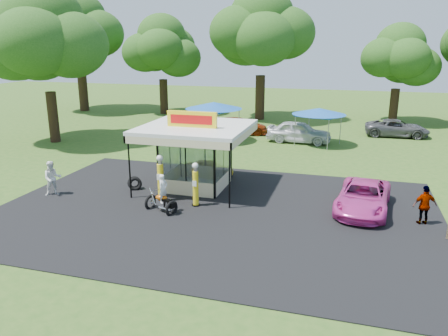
% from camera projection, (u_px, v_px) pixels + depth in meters
% --- Properties ---
extents(ground, '(120.00, 120.00, 0.00)m').
position_uv_depth(ground, '(201.00, 228.00, 18.34)').
color(ground, '#2D551A').
rests_on(ground, ground).
extents(asphalt_apron, '(20.00, 14.00, 0.04)m').
position_uv_depth(asphalt_apron, '(215.00, 210.00, 20.18)').
color(asphalt_apron, black).
rests_on(asphalt_apron, ground).
extents(gas_station_kiosk, '(5.40, 5.40, 4.18)m').
position_uv_depth(gas_station_kiosk, '(196.00, 155.00, 23.00)').
color(gas_station_kiosk, white).
rests_on(gas_station_kiosk, ground).
extents(gas_pump_left, '(0.44, 0.44, 2.35)m').
position_uv_depth(gas_pump_left, '(161.00, 179.00, 21.09)').
color(gas_pump_left, black).
rests_on(gas_pump_left, ground).
extents(gas_pump_right, '(0.40, 0.40, 2.14)m').
position_uv_depth(gas_pump_right, '(196.00, 186.00, 20.48)').
color(gas_pump_right, black).
rests_on(gas_pump_right, ground).
extents(motorcycle, '(1.67, 1.22, 1.89)m').
position_uv_depth(motorcycle, '(162.00, 197.00, 19.83)').
color(motorcycle, black).
rests_on(motorcycle, ground).
extents(spare_tires, '(0.92, 0.78, 0.74)m').
position_uv_depth(spare_tires, '(135.00, 183.00, 22.98)').
color(spare_tires, black).
rests_on(spare_tires, ground).
extents(kiosk_car, '(2.82, 1.13, 0.96)m').
position_uv_depth(kiosk_car, '(209.00, 168.00, 25.39)').
color(kiosk_car, yellow).
rests_on(kiosk_car, ground).
extents(pink_sedan, '(2.75, 5.04, 1.34)m').
position_uv_depth(pink_sedan, '(363.00, 197.00, 20.02)').
color(pink_sedan, '#D93A9F').
rests_on(pink_sedan, ground).
extents(spectator_west, '(1.11, 1.09, 1.80)m').
position_uv_depth(spectator_west, '(53.00, 178.00, 22.01)').
color(spectator_west, white).
rests_on(spectator_west, ground).
extents(spectator_east_b, '(1.10, 0.73, 1.74)m').
position_uv_depth(spectator_east_b, '(425.00, 205.00, 18.43)').
color(spectator_east_b, gray).
rests_on(spectator_east_b, ground).
extents(bg_car_b, '(5.19, 3.13, 1.41)m').
position_uv_depth(bg_car_b, '(239.00, 126.00, 37.09)').
color(bg_car_b, '#91300B').
rests_on(bg_car_b, ground).
extents(bg_car_c, '(5.03, 2.24, 1.68)m').
position_uv_depth(bg_car_c, '(299.00, 132.00, 33.93)').
color(bg_car_c, silver).
rests_on(bg_car_c, ground).
extents(bg_car_d, '(5.13, 2.48, 1.41)m').
position_uv_depth(bg_car_d, '(397.00, 128.00, 36.15)').
color(bg_car_d, '#4C4B4E').
rests_on(bg_car_d, ground).
extents(tent_west, '(4.42, 4.42, 3.09)m').
position_uv_depth(tent_west, '(214.00, 106.00, 33.88)').
color(tent_west, gray).
rests_on(tent_west, ground).
extents(tent_east, '(4.02, 4.02, 2.81)m').
position_uv_depth(tent_east, '(319.00, 112.00, 32.65)').
color(tent_east, gray).
rests_on(tent_east, ground).
extents(oak_far_a, '(10.72, 10.72, 12.70)m').
position_uv_depth(oak_far_a, '(78.00, 38.00, 48.10)').
color(oak_far_a, black).
rests_on(oak_far_a, ground).
extents(oak_far_b, '(8.64, 8.64, 10.30)m').
position_uv_depth(oak_far_b, '(162.00, 52.00, 46.46)').
color(oak_far_b, black).
rests_on(oak_far_b, ground).
extents(oak_far_c, '(10.58, 10.58, 12.47)m').
position_uv_depth(oak_far_c, '(261.00, 39.00, 42.50)').
color(oak_far_c, black).
rests_on(oak_far_c, ground).
extents(oak_far_d, '(7.70, 7.70, 9.16)m').
position_uv_depth(oak_far_d, '(399.00, 61.00, 40.93)').
color(oak_far_d, black).
rests_on(oak_far_d, ground).
extents(oak_near, '(10.02, 10.02, 11.54)m').
position_uv_depth(oak_near, '(45.00, 47.00, 32.45)').
color(oak_near, black).
rests_on(oak_near, ground).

